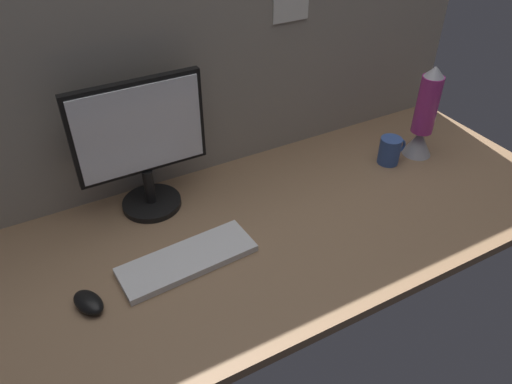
# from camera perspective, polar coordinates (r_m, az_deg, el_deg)

# --- Properties ---
(ground_plane) EXTENTS (1.80, 0.80, 0.03)m
(ground_plane) POSITION_cam_1_polar(r_m,az_deg,el_deg) (1.49, 3.58, -3.24)
(ground_plane) COLOR #8C6B4C
(cubicle_wall_back) EXTENTS (1.80, 0.06, 0.76)m
(cubicle_wall_back) POSITION_cam_1_polar(r_m,az_deg,el_deg) (1.57, -3.27, 15.76)
(cubicle_wall_back) COLOR gray
(cubicle_wall_back) RESTS_ON ground_plane
(monitor) EXTENTS (0.38, 0.18, 0.41)m
(monitor) POSITION_cam_1_polar(r_m,az_deg,el_deg) (1.43, -13.20, 5.63)
(monitor) COLOR black
(monitor) RESTS_ON ground_plane
(keyboard) EXTENTS (0.38, 0.15, 0.02)m
(keyboard) POSITION_cam_1_polar(r_m,az_deg,el_deg) (1.34, -7.98, -7.79)
(keyboard) COLOR silver
(keyboard) RESTS_ON ground_plane
(mouse) EXTENTS (0.09, 0.11, 0.03)m
(mouse) POSITION_cam_1_polar(r_m,az_deg,el_deg) (1.29, -18.95, -12.07)
(mouse) COLOR black
(mouse) RESTS_ON ground_plane
(mug_ceramic_blue) EXTENTS (0.11, 0.07, 0.10)m
(mug_ceramic_blue) POSITION_cam_1_polar(r_m,az_deg,el_deg) (1.75, 15.36, 4.70)
(mug_ceramic_blue) COLOR #38569E
(mug_ceramic_blue) RESTS_ON ground_plane
(lava_lamp) EXTENTS (0.10, 0.10, 0.33)m
(lava_lamp) POSITION_cam_1_polar(r_m,az_deg,el_deg) (1.79, 18.99, 8.04)
(lava_lamp) COLOR #A5A5AD
(lava_lamp) RESTS_ON ground_plane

